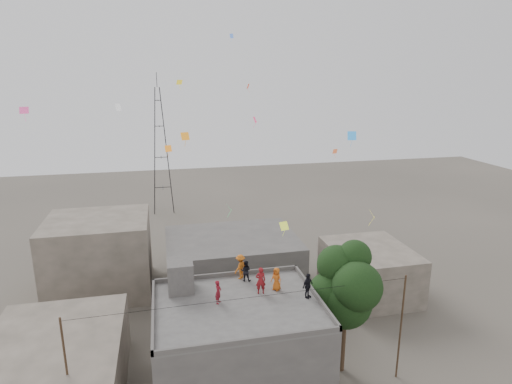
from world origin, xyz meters
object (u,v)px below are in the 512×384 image
person_dark_adult (308,286)px  person_red_adult (261,280)px  stair_head_box (180,276)px  transmission_tower (161,151)px  tree (347,287)px

person_dark_adult → person_red_adult: bearing=122.8°
stair_head_box → person_dark_adult: 8.06m
stair_head_box → transmission_tower: 37.46m
transmission_tower → person_dark_adult: 41.00m
person_red_adult → person_dark_adult: bearing=159.7°
tree → person_dark_adult: (-2.97, -0.67, 0.80)m
tree → transmission_tower: size_ratio=0.45×
person_red_adult → stair_head_box: bearing=-14.5°
transmission_tower → person_red_adult: 39.39m
transmission_tower → person_red_adult: bearing=-81.7°
stair_head_box → person_dark_adult: size_ratio=1.25×
transmission_tower → person_dark_adult: transmission_tower is taller
stair_head_box → tree: 10.80m
tree → person_red_adult: tree is taller
tree → person_red_adult: (-5.68, 0.49, 0.88)m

